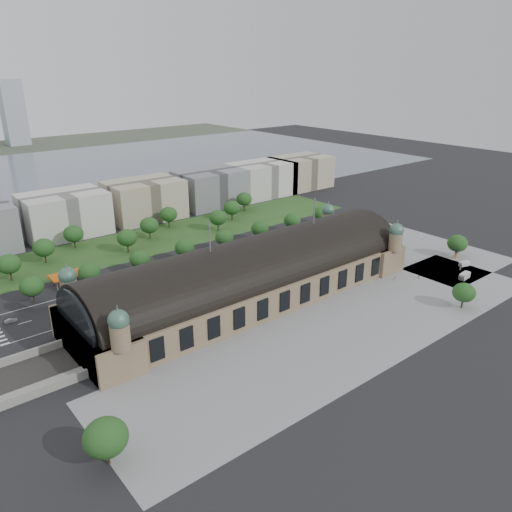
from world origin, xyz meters
TOP-DOWN VIEW (x-y plane):
  - ground at (0.00, 0.00)m, footprint 900.00×900.00m
  - station at (0.00, 0.00)m, footprint 150.00×48.40m
  - plaza_south at (10.00, -44.00)m, footprint 190.00×48.00m
  - plaza_east at (103.00, 0.00)m, footprint 56.00×100.00m
  - road_slab at (-20.00, 38.00)m, footprint 260.00×26.00m
  - grass_belt at (-15.00, 93.00)m, footprint 300.00×45.00m
  - petrol_station at (-53.91, 65.28)m, footprint 14.00×13.00m
  - lake at (0.00, 298.00)m, footprint 700.00×320.00m
  - far_tower_right at (45.00, 508.00)m, footprint 24.00×24.00m
  - office_3 at (-30.00, 133.00)m, footprint 45.00×32.00m
  - office_4 at (20.00, 133.00)m, footprint 45.00×32.00m
  - office_5 at (70.00, 133.00)m, footprint 45.00×32.00m
  - office_6 at (115.00, 133.00)m, footprint 45.00×32.00m
  - office_7 at (155.00, 133.00)m, footprint 45.00×32.00m
  - tree_row_2 at (-72.00, 53.00)m, footprint 9.60×9.60m
  - tree_row_3 at (-48.00, 53.00)m, footprint 9.60×9.60m
  - tree_row_4 at (-24.00, 53.00)m, footprint 9.60×9.60m
  - tree_row_5 at (0.00, 53.00)m, footprint 9.60×9.60m
  - tree_row_6 at (24.00, 53.00)m, footprint 9.60×9.60m
  - tree_row_7 at (48.00, 53.00)m, footprint 9.60×9.60m
  - tree_row_8 at (72.00, 53.00)m, footprint 9.60×9.60m
  - tree_row_9 at (96.00, 53.00)m, footprint 9.60×9.60m
  - tree_belt_3 at (-73.00, 83.00)m, footprint 10.40×10.40m
  - tree_belt_4 at (-54.00, 95.00)m, footprint 10.40×10.40m
  - tree_belt_5 at (-35.00, 107.00)m, footprint 10.40×10.40m
  - tree_belt_6 at (-16.00, 83.00)m, footprint 10.40×10.40m
  - tree_belt_7 at (3.00, 95.00)m, footprint 10.40×10.40m
  - tree_belt_8 at (22.00, 107.00)m, footprint 10.40×10.40m
  - tree_belt_9 at (41.00, 83.00)m, footprint 10.40×10.40m
  - tree_belt_10 at (60.00, 95.00)m, footprint 10.40×10.40m
  - tree_belt_11 at (79.00, 107.00)m, footprint 10.40×10.40m
  - tree_plaza_ne at (110.00, -28.00)m, footprint 10.00×10.00m
  - tree_plaza_sw at (-85.00, -50.00)m, footprint 11.00×11.00m
  - tree_plaza_s at (60.00, -60.00)m, footprint 9.00×9.00m
  - traffic_car_1 at (-83.92, 41.56)m, footprint 4.77×1.98m
  - traffic_car_2 at (-49.60, 35.21)m, footprint 5.83×2.81m
  - traffic_car_4 at (19.30, 38.21)m, footprint 4.02×1.87m
  - traffic_car_5 at (27.77, 48.37)m, footprint 4.67×2.00m
  - traffic_car_6 at (66.81, 28.28)m, footprint 4.74×2.31m
  - parked_car_0 at (-62.97, 21.00)m, footprint 3.90×3.44m
  - parked_car_1 at (-67.79, 24.32)m, footprint 6.17×5.38m
  - parked_car_2 at (-53.36, 21.00)m, footprint 4.55×4.22m
  - parked_car_3 at (-63.82, 21.00)m, footprint 4.76×3.55m
  - parked_car_4 at (-32.38, 25.00)m, footprint 4.95×4.09m
  - parked_car_5 at (-45.74, 21.36)m, footprint 4.97×4.25m
  - parked_car_6 at (-38.03, 25.00)m, footprint 5.17×3.74m
  - bus_west at (-22.05, 32.00)m, footprint 11.80×3.66m
  - bus_mid at (-8.68, 27.00)m, footprint 12.08×3.51m
  - bus_east at (30.51, 27.00)m, footprint 12.88×3.93m
  - van_east at (101.91, -37.01)m, footprint 5.62×3.21m
  - van_south at (87.65, -45.31)m, footprint 6.73×3.20m
  - advertising_column at (107.92, -29.42)m, footprint 1.82×1.82m
  - pedestrian_0 at (61.98, -26.23)m, footprint 1.03×0.74m
  - pedestrian_2 at (71.56, -32.13)m, footprint 1.00×1.00m
  - pedestrian_3 at (77.78, -53.87)m, footprint 1.08×0.83m
  - pedestrian_4 at (71.05, -50.24)m, footprint 1.15×1.13m
  - pedestrian_5 at (96.10, -38.60)m, footprint 0.71×0.96m

SIDE VIEW (x-z plane):
  - ground at x=0.00m, z-range 0.00..0.00m
  - plaza_south at x=10.00m, z-range -0.06..0.06m
  - plaza_east at x=103.00m, z-range -0.06..0.06m
  - road_slab at x=-20.00m, z-range -0.05..0.05m
  - grass_belt at x=-15.00m, z-range -0.05..0.05m
  - lake at x=0.00m, z-range -0.04..0.04m
  - parked_car_5 at x=-45.74m, z-range 0.00..1.27m
  - parked_car_0 at x=-62.97m, z-range 0.00..1.28m
  - parked_car_2 at x=-53.36m, z-range 0.00..1.29m
  - traffic_car_6 at x=66.81m, z-range 0.00..1.30m
  - traffic_car_4 at x=19.30m, z-range 0.00..1.33m
  - parked_car_6 at x=-38.03m, z-range 0.00..1.39m
  - traffic_car_5 at x=27.77m, z-range 0.00..1.50m
  - parked_car_3 at x=-63.82m, z-range 0.00..1.51m
  - traffic_car_1 at x=-83.92m, z-range 0.00..1.53m
  - parked_car_1 at x=-67.79m, z-range 0.00..1.58m
  - parked_car_4 at x=-32.38m, z-range 0.00..1.59m
  - traffic_car_2 at x=-49.60m, z-range 0.00..1.60m
  - pedestrian_3 at x=77.78m, z-range 0.00..1.66m
  - pedestrian_4 at x=71.05m, z-range 0.00..1.74m
  - pedestrian_5 at x=96.10m, z-range 0.00..1.77m
  - pedestrian_2 at x=71.56m, z-range 0.00..1.84m
  - pedestrian_0 at x=61.98m, z-range 0.00..1.90m
  - van_east at x=101.91m, z-range -0.05..2.24m
  - van_south at x=87.65m, z-range -0.06..2.76m
  - bus_west at x=-22.05m, z-range 0.00..3.23m
  - bus_mid at x=-8.68m, z-range 0.00..3.32m
  - bus_east at x=30.51m, z-range 0.00..3.53m
  - advertising_column at x=107.92m, z-range 0.07..3.53m
  - petrol_station at x=-53.91m, z-range 0.42..5.47m
  - tree_plaza_s at x=60.00m, z-range 1.48..12.13m
  - tree_row_2 at x=-72.00m, z-range 1.67..13.19m
  - tree_row_3 at x=-48.00m, z-range 1.67..13.19m
  - tree_row_4 at x=-24.00m, z-range 1.67..13.19m
  - tree_row_5 at x=0.00m, z-range 1.67..13.19m
  - tree_row_6 at x=24.00m, z-range 1.67..13.19m
  - tree_row_7 at x=48.00m, z-range 1.67..13.19m
  - tree_row_8 at x=72.00m, z-range 1.67..13.19m
  - tree_row_9 at x=96.00m, z-range 1.67..13.19m
  - tree_plaza_ne at x=110.00m, z-range 1.58..13.27m
  - tree_belt_3 at x=-73.00m, z-range 1.81..14.29m
  - tree_belt_4 at x=-54.00m, z-range 1.81..14.29m
  - tree_belt_5 at x=-35.00m, z-range 1.81..14.29m
  - tree_belt_6 at x=-16.00m, z-range 1.81..14.29m
  - tree_belt_7 at x=3.00m, z-range 1.81..14.29m
  - tree_belt_8 at x=22.00m, z-range 1.81..14.29m
  - tree_belt_9 at x=41.00m, z-range 1.81..14.29m
  - tree_belt_10 at x=60.00m, z-range 1.81..14.29m
  - tree_belt_11 at x=79.00m, z-range 1.81..14.29m
  - tree_plaza_sw at x=-85.00m, z-range 1.68..14.42m
  - station at x=0.00m, z-range -11.87..32.43m
  - office_3 at x=-30.00m, z-range 0.00..24.00m
  - office_4 at x=20.00m, z-range 0.00..24.00m
  - office_5 at x=70.00m, z-range 0.00..24.00m
  - office_6 at x=115.00m, z-range 0.00..24.00m
  - office_7 at x=155.00m, z-range 0.00..24.00m
  - far_tower_right at x=45.00m, z-range 0.00..75.00m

